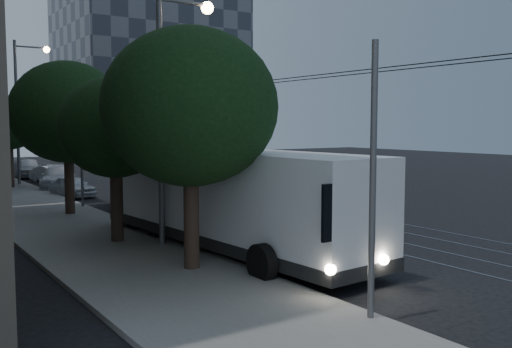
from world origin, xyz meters
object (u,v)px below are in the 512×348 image
object	(u,v)px
trolleybus	(223,196)
streetlamp_near	(171,92)
car_white_a	(72,186)
car_white_d	(29,168)
car_white_b	(58,177)
car_white_c	(52,174)
pickup_silver	(141,192)
streetlamp_far	(23,99)

from	to	relation	value
trolleybus	streetlamp_near	xyz separation A→B (m)	(-1.30, 1.23, 3.54)
car_white_a	car_white_d	distance (m)	14.30
trolleybus	car_white_b	world-z (taller)	trolleybus
car_white_c	car_white_d	distance (m)	5.03
pickup_silver	car_white_d	xyz separation A→B (m)	(-0.91, 20.76, -0.03)
trolleybus	streetlamp_near	size ratio (longest dim) A/B	1.51
streetlamp_near	streetlamp_far	size ratio (longest dim) A/B	0.88
pickup_silver	car_white_a	distance (m)	6.68
car_white_c	car_white_b	bearing A→B (deg)	-122.16
car_white_a	car_white_c	size ratio (longest dim) A/B	0.99
car_white_c	streetlamp_near	xyz separation A→B (m)	(-2.27, -25.06, 4.76)
pickup_silver	streetlamp_far	xyz separation A→B (m)	(-2.54, 14.33, 5.19)
trolleybus	streetlamp_near	bearing A→B (deg)	132.74
car_white_c	streetlamp_far	xyz separation A→B (m)	(-2.11, -1.43, 5.39)
car_white_d	pickup_silver	bearing A→B (deg)	-76.82
pickup_silver	car_white_b	xyz separation A→B (m)	(-1.12, 11.36, -0.06)
car_white_a	streetlamp_far	distance (m)	9.56
car_white_a	car_white_d	xyz separation A→B (m)	(0.69, 14.28, 0.15)
car_white_c	streetlamp_far	size ratio (longest dim) A/B	0.37
pickup_silver	car_white_d	distance (m)	20.78
car_white_a	car_white_c	bearing A→B (deg)	70.89
trolleybus	car_white_a	distance (m)	17.05
car_white_b	streetlamp_near	distance (m)	21.22
car_white_c	car_white_d	xyz separation A→B (m)	(-0.48, 5.00, 0.17)
car_white_a	streetlamp_near	size ratio (longest dim) A/B	0.41
car_white_c	streetlamp_near	bearing A→B (deg)	-118.45
car_white_d	trolleybus	bearing A→B (deg)	-80.23
trolleybus	car_white_a	xyz separation A→B (m)	(-0.20, 17.01, -1.20)
car_white_d	streetlamp_far	xyz separation A→B (m)	(-1.63, -6.43, 5.22)
car_white_c	streetlamp_near	world-z (taller)	streetlamp_near
streetlamp_far	car_white_a	bearing A→B (deg)	-83.16
car_white_b	streetlamp_far	xyz separation A→B (m)	(-1.42, 2.97, 5.25)
pickup_silver	streetlamp_near	size ratio (longest dim) A/B	0.66
car_white_d	streetlamp_near	distance (m)	30.46
car_white_b	car_white_d	distance (m)	9.41
car_white_a	car_white_d	size ratio (longest dim) A/B	0.80
trolleybus	car_white_c	world-z (taller)	trolleybus
car_white_c	trolleybus	bearing A→B (deg)	-115.37
car_white_c	car_white_d	size ratio (longest dim) A/B	0.81
car_white_c	pickup_silver	bearing A→B (deg)	-111.70
pickup_silver	car_white_b	size ratio (longest dim) A/B	1.12
car_white_d	streetlamp_far	distance (m)	8.44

